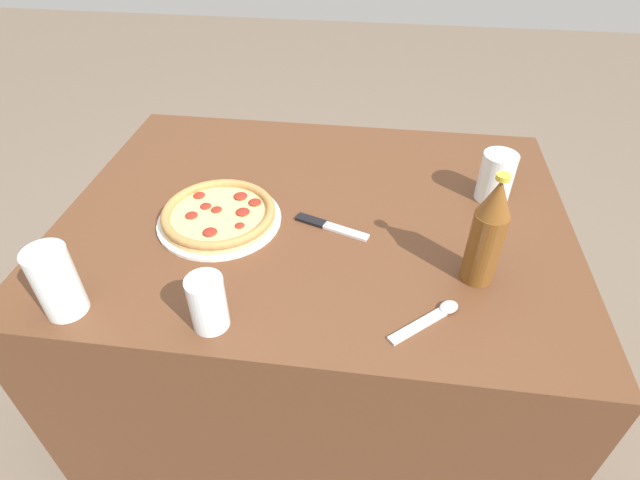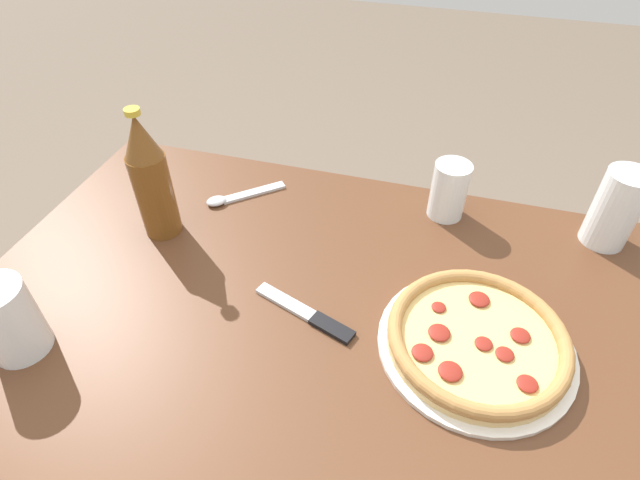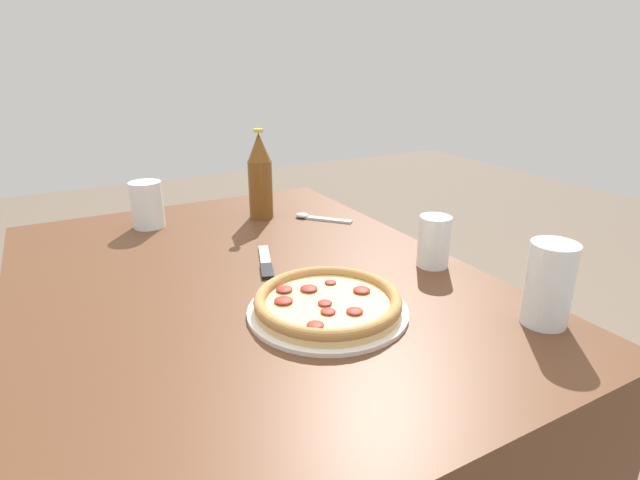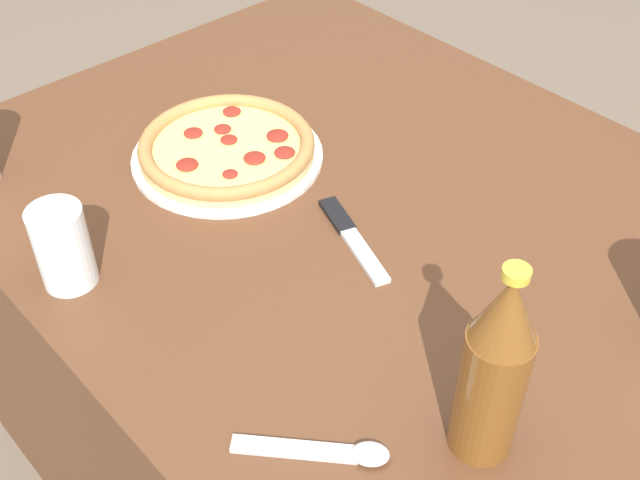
# 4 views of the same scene
# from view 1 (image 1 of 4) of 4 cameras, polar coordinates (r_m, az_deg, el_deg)

# --- Properties ---
(ground_plane) EXTENTS (8.00, 8.00, 0.00)m
(ground_plane) POSITION_cam_1_polar(r_m,az_deg,el_deg) (1.73, -0.36, -16.06)
(ground_plane) COLOR #6B5B4C
(table) EXTENTS (1.20, 0.90, 0.71)m
(table) POSITION_cam_1_polar(r_m,az_deg,el_deg) (1.45, -0.42, -8.09)
(table) COLOR #56331E
(table) RESTS_ON ground_plane
(pizza_pepperoni) EXTENTS (0.29, 0.29, 0.04)m
(pizza_pepperoni) POSITION_cam_1_polar(r_m,az_deg,el_deg) (1.19, -11.46, 2.82)
(pizza_pepperoni) COLOR silver
(pizza_pepperoni) RESTS_ON table
(glass_water) EXTENTS (0.08, 0.08, 0.12)m
(glass_water) POSITION_cam_1_polar(r_m,az_deg,el_deg) (1.29, 19.40, 6.56)
(glass_water) COLOR white
(glass_water) RESTS_ON table
(glass_red_wine) EXTENTS (0.08, 0.08, 0.15)m
(glass_red_wine) POSITION_cam_1_polar(r_m,az_deg,el_deg) (1.04, -27.79, -4.59)
(glass_red_wine) COLOR white
(glass_red_wine) RESTS_ON table
(glass_lemonade) EXTENTS (0.07, 0.07, 0.11)m
(glass_lemonade) POSITION_cam_1_polar(r_m,az_deg,el_deg) (0.93, -12.66, -7.29)
(glass_lemonade) COLOR white
(glass_lemonade) RESTS_ON table
(beer_bottle) EXTENTS (0.07, 0.07, 0.25)m
(beer_bottle) POSITION_cam_1_polar(r_m,az_deg,el_deg) (1.01, 18.62, 0.78)
(beer_bottle) COLOR brown
(beer_bottle) RESTS_ON table
(knife) EXTENTS (0.18, 0.08, 0.01)m
(knife) POSITION_cam_1_polar(r_m,az_deg,el_deg) (1.15, 0.94, 1.62)
(knife) COLOR black
(knife) RESTS_ON table
(spoon) EXTENTS (0.14, 0.13, 0.01)m
(spoon) POSITION_cam_1_polar(r_m,az_deg,el_deg) (0.98, 12.90, -8.46)
(spoon) COLOR silver
(spoon) RESTS_ON table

